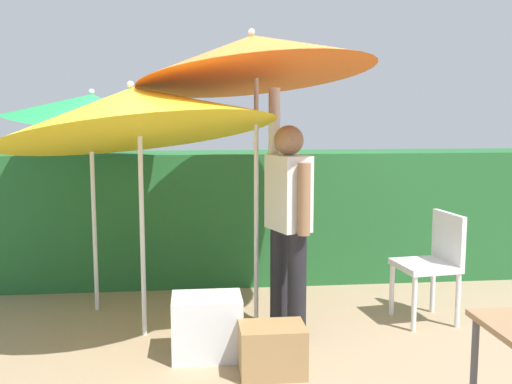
% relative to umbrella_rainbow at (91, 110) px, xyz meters
% --- Properties ---
extents(ground_plane, '(24.00, 24.00, 0.00)m').
position_rel_umbrella_rainbow_xyz_m(ground_plane, '(1.31, -1.01, -1.72)').
color(ground_plane, '#9E8466').
extents(hedge_row, '(8.00, 0.70, 1.30)m').
position_rel_umbrella_rainbow_xyz_m(hedge_row, '(1.31, 0.83, -1.07)').
color(hedge_row, '#23602D').
rests_on(hedge_row, ground_plane).
extents(umbrella_rainbow, '(1.44, 1.42, 1.96)m').
position_rel_umbrella_rainbow_xyz_m(umbrella_rainbow, '(0.00, 0.00, 0.00)').
color(umbrella_rainbow, silver).
rests_on(umbrella_rainbow, ground_plane).
extents(umbrella_orange, '(1.85, 1.83, 2.46)m').
position_rel_umbrella_rainbow_xyz_m(umbrella_orange, '(1.30, -0.58, 0.39)').
color(umbrella_orange, silver).
rests_on(umbrella_orange, ground_plane).
extents(umbrella_yellow, '(2.11, 2.08, 2.14)m').
position_rel_umbrella_rainbow_xyz_m(umbrella_yellow, '(0.42, -0.68, -0.02)').
color(umbrella_yellow, silver).
rests_on(umbrella_yellow, ground_plane).
extents(person_vendor, '(0.33, 0.55, 1.88)m').
position_rel_umbrella_rainbow_xyz_m(person_vendor, '(1.54, -0.77, -0.78)').
color(person_vendor, black).
rests_on(person_vendor, ground_plane).
extents(chair_plastic, '(0.49, 0.49, 0.89)m').
position_rel_umbrella_rainbow_xyz_m(chair_plastic, '(2.76, -0.59, -1.21)').
color(chair_plastic, silver).
rests_on(chair_plastic, ground_plane).
extents(cooler_box, '(0.48, 0.35, 0.43)m').
position_rel_umbrella_rainbow_xyz_m(cooler_box, '(0.92, -1.12, -1.50)').
color(cooler_box, silver).
rests_on(cooler_box, ground_plane).
extents(crate_cardboard, '(0.43, 0.31, 0.33)m').
position_rel_umbrella_rainbow_xyz_m(crate_cardboard, '(1.33, -1.45, -1.56)').
color(crate_cardboard, '#9E7A4C').
rests_on(crate_cardboard, ground_plane).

